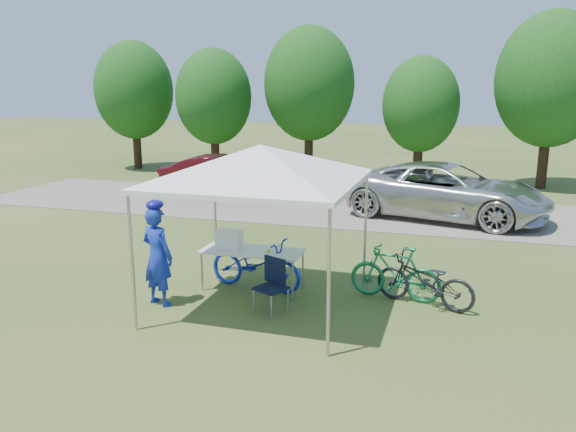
% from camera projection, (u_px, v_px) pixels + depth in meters
% --- Properties ---
extents(ground, '(100.00, 100.00, 0.00)m').
position_uv_depth(ground, '(262.00, 305.00, 9.56)').
color(ground, '#2D5119').
rests_on(ground, ground).
extents(gravel_strip, '(24.00, 5.00, 0.02)m').
position_uv_depth(gravel_strip, '(350.00, 209.00, 17.02)').
color(gravel_strip, gray).
rests_on(gravel_strip, ground).
extents(canopy, '(4.53, 4.53, 3.00)m').
position_uv_depth(canopy, '(260.00, 149.00, 8.97)').
color(canopy, '#A5A5AA').
rests_on(canopy, ground).
extents(treeline, '(24.89, 4.28, 6.30)m').
position_uv_depth(treeline, '(374.00, 90.00, 21.95)').
color(treeline, '#382314').
rests_on(treeline, ground).
extents(folding_table, '(1.83, 0.76, 0.75)m').
position_uv_depth(folding_table, '(252.00, 252.00, 10.15)').
color(folding_table, white).
rests_on(folding_table, ground).
extents(folding_chair, '(0.59, 0.63, 0.88)m').
position_uv_depth(folding_chair, '(273.00, 280.00, 9.24)').
color(folding_chair, black).
rests_on(folding_chair, ground).
extents(cooler, '(0.46, 0.32, 0.33)m').
position_uv_depth(cooler, '(229.00, 239.00, 10.23)').
color(cooler, white).
rests_on(cooler, folding_table).
extents(ice_cream_cup, '(0.07, 0.07, 0.06)m').
position_uv_depth(ice_cream_cup, '(268.00, 251.00, 10.00)').
color(ice_cream_cup, '#C9D732').
rests_on(ice_cream_cup, folding_table).
extents(cyclist, '(0.71, 0.56, 1.70)m').
position_uv_depth(cyclist, '(157.00, 256.00, 9.42)').
color(cyclist, '#152CB1').
rests_on(cyclist, ground).
extents(bike_blue, '(1.89, 0.88, 0.95)m').
position_uv_depth(bike_blue, '(256.00, 264.00, 10.25)').
color(bike_blue, '#172DC9').
rests_on(bike_blue, ground).
extents(bike_green, '(1.64, 0.65, 0.96)m').
position_uv_depth(bike_green, '(395.00, 273.00, 9.73)').
color(bike_green, '#1A7547').
rests_on(bike_green, ground).
extents(bike_dark, '(1.81, 1.06, 0.90)m').
position_uv_depth(bike_dark, '(424.00, 280.00, 9.43)').
color(bike_dark, black).
rests_on(bike_dark, ground).
extents(minivan, '(6.01, 3.82, 1.55)m').
position_uv_depth(minivan, '(447.00, 191.00, 15.72)').
color(minivan, silver).
rests_on(minivan, gravel_strip).
extents(sedan, '(4.27, 1.76, 1.38)m').
position_uv_depth(sedan, '(223.00, 177.00, 18.82)').
color(sedan, '#490C15').
rests_on(sedan, gravel_strip).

